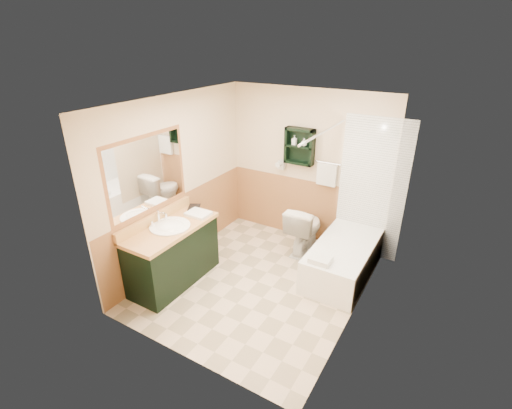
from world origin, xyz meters
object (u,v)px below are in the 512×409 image
at_px(vanity, 173,254).
at_px(vanity_book, 188,201).
at_px(soap_bottle_b, 304,143).
at_px(hair_dryer, 282,165).
at_px(bathtub, 344,259).
at_px(soap_bottle_a, 294,142).
at_px(toilet, 304,229).
at_px(wall_shelf, 299,146).

distance_m(vanity, vanity_book, 0.78).
bearing_deg(soap_bottle_b, hair_dryer, 175.41).
relative_size(bathtub, soap_bottle_a, 10.71).
relative_size(hair_dryer, soap_bottle_b, 2.04).
distance_m(vanity, toilet, 2.01).
bearing_deg(toilet, hair_dryer, -32.63).
bearing_deg(vanity_book, soap_bottle_a, 24.42).
bearing_deg(hair_dryer, wall_shelf, -4.76).
xyz_separation_m(hair_dryer, vanity, (-0.59, -1.97, -0.78)).
xyz_separation_m(bathtub, vanity_book, (-2.08, -0.76, 0.70)).
height_order(toilet, vanity_book, vanity_book).
xyz_separation_m(vanity_book, soap_bottle_a, (0.98, 1.38, 0.66)).
bearing_deg(vanity, vanity_book, 106.44).
xyz_separation_m(bathtub, soap_bottle_b, (-0.95, 0.62, 1.37)).
xyz_separation_m(vanity, bathtub, (1.92, 1.32, -0.17)).
distance_m(bathtub, soap_bottle_a, 1.86).
xyz_separation_m(hair_dryer, bathtub, (1.33, -0.65, -0.96)).
bearing_deg(wall_shelf, hair_dryer, 175.24).
relative_size(wall_shelf, vanity, 0.42).
bearing_deg(vanity_book, bathtub, -10.26).
distance_m(vanity, soap_bottle_b, 2.47).
relative_size(hair_dryer, bathtub, 0.16).
relative_size(wall_shelf, soap_bottle_b, 4.66).
relative_size(vanity, vanity_book, 6.00).
distance_m(bathtub, toilet, 0.80).
distance_m(hair_dryer, bathtub, 1.76).
height_order(toilet, soap_bottle_a, soap_bottle_a).
height_order(hair_dryer, vanity_book, hair_dryer).
height_order(vanity, vanity_book, vanity_book).
xyz_separation_m(hair_dryer, soap_bottle_a, (0.22, -0.03, 0.40)).
xyz_separation_m(toilet, soap_bottle_a, (-0.38, 0.32, 1.22)).
distance_m(vanity, bathtub, 2.34).
bearing_deg(vanity, wall_shelf, 65.25).
xyz_separation_m(vanity, soap_bottle_a, (0.81, 1.94, 1.18)).
xyz_separation_m(vanity, vanity_book, (-0.17, 0.56, 0.52)).
distance_m(vanity_book, soap_bottle_a, 1.81).
relative_size(wall_shelf, hair_dryer, 2.29).
bearing_deg(wall_shelf, soap_bottle_b, -3.87).
height_order(hair_dryer, soap_bottle_b, soap_bottle_b).
xyz_separation_m(wall_shelf, soap_bottle_b, (0.07, -0.01, 0.06)).
bearing_deg(toilet, vanity, 51.49).
bearing_deg(bathtub, vanity, -145.52).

